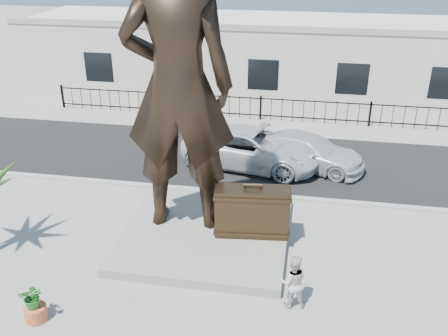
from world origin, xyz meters
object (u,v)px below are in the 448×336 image
Objects in this scene: statue at (178,87)px; tourist at (293,282)px; car_white at (252,148)px; suitcase at (252,212)px.

statue is 5.96× the size of tourist.
tourist is 0.27× the size of car_white.
car_white is at bearing -84.77° from tourist.
statue is 6.40m from tourist.
statue is at bearing 172.20° from car_white.
car_white is at bearing 91.08° from suitcase.
suitcase is at bearing 163.62° from statue.
suitcase is 5.69m from car_white.
statue is at bearing 163.81° from suitcase.
suitcase is (2.33, -0.41, -3.75)m from statue.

